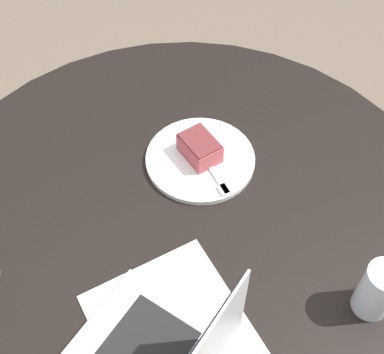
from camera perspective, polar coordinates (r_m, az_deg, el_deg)
ground_plane at (r=1.73m, az=-0.63°, el=-17.77°), size 12.00×12.00×0.00m
dining_table at (r=1.19m, az=-0.88°, el=-7.82°), size 1.12×1.12×0.73m
paper_document at (r=0.96m, az=-1.58°, el=-16.73°), size 0.38×0.34×0.00m
plate at (r=1.16m, az=0.89°, el=1.92°), size 0.24×0.24×0.01m
cake_slice at (r=1.14m, az=0.83°, el=3.14°), size 0.11×0.09×0.05m
fork at (r=1.13m, az=2.27°, el=0.64°), size 0.17×0.07×0.00m
water_glass at (r=0.99m, az=19.20°, el=-11.33°), size 0.07×0.07×0.12m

